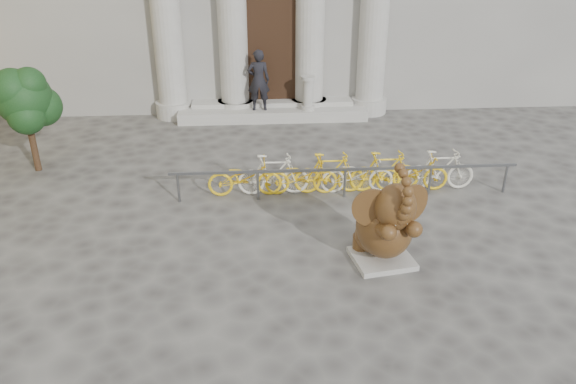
{
  "coord_description": "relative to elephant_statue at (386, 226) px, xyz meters",
  "views": [
    {
      "loc": [
        -0.66,
        -7.99,
        5.86
      ],
      "look_at": [
        -0.02,
        1.68,
        1.1
      ],
      "focal_mm": 35.0,
      "sensor_mm": 36.0,
      "label": 1
    }
  ],
  "objects": [
    {
      "name": "entrance_steps",
      "position": [
        -1.71,
        8.59,
        -0.61
      ],
      "size": [
        6.0,
        1.2,
        0.36
      ],
      "primitive_type": "cube",
      "color": "#A8A59E",
      "rests_on": "ground"
    },
    {
      "name": "tree",
      "position": [
        -7.89,
        4.82,
        1.09
      ],
      "size": [
        1.55,
        1.41,
        2.68
      ],
      "color": "#332114",
      "rests_on": "ground"
    },
    {
      "name": "elephant_statue",
      "position": [
        0.0,
        0.0,
        0.0
      ],
      "size": [
        1.43,
        1.68,
        2.16
      ],
      "rotation": [
        0.0,
        0.0,
        0.17
      ],
      "color": "#A8A59E",
      "rests_on": "ground"
    },
    {
      "name": "balustrade_post",
      "position": [
        -0.61,
        8.29,
        0.07
      ],
      "size": [
        0.44,
        0.44,
        1.07
      ],
      "color": "#A8A59E",
      "rests_on": "entrance_steps"
    },
    {
      "name": "bike_rack",
      "position": [
        -0.31,
        3.03,
        -0.29
      ],
      "size": [
        8.0,
        0.53,
        1.0
      ],
      "color": "slate",
      "rests_on": "ground"
    },
    {
      "name": "pedestrian",
      "position": [
        -2.15,
        8.38,
        0.53
      ],
      "size": [
        0.7,
        0.46,
        1.9
      ],
      "primitive_type": "imported",
      "rotation": [
        0.0,
        0.0,
        3.15
      ],
      "color": "black",
      "rests_on": "entrance_steps"
    },
    {
      "name": "ground",
      "position": [
        -1.71,
        -0.81,
        -0.79
      ],
      "size": [
        80.0,
        80.0,
        0.0
      ],
      "primitive_type": "plane",
      "color": "#474442",
      "rests_on": "ground"
    }
  ]
}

